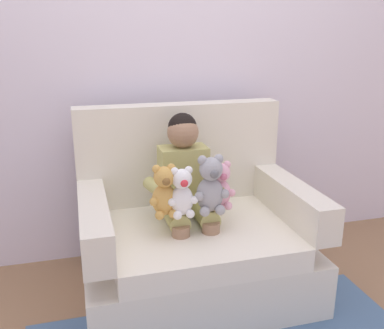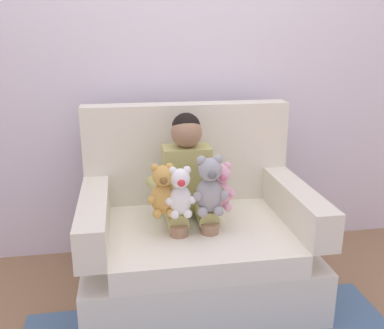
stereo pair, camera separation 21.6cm
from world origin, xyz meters
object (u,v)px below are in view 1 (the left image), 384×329
Objects in this scene: armchair at (193,237)px; seated_child at (186,183)px; plush_grey at (211,186)px; plush_pink at (220,186)px; plush_white at (182,193)px; plush_honey at (164,192)px.

armchair reaches higher than seated_child.
plush_pink is at bearing 52.43° from plush_grey.
plush_pink is at bearing -49.11° from armchair.
plush_honey is at bearing 148.23° from plush_white.
plush_grey is 0.15m from plush_white.
plush_honey is 0.30m from plush_pink.
plush_honey is (-0.15, -0.17, 0.02)m from seated_child.
plush_pink is (0.15, -0.14, 0.02)m from seated_child.
plush_grey is at bearing 0.79° from plush_honey.
seated_child is at bearing 51.95° from plush_honey.
armchair is at bearing 110.16° from plush_pink.
seated_child is 0.23m from plush_honey.
plush_pink is at bearing -3.42° from plush_white.
seated_child reaches higher than plush_grey.
plush_grey is at bearing -169.13° from plush_pink.
plush_grey is at bearing -68.64° from seated_child.
plush_white is at bearing -156.54° from plush_grey.
plush_grey is 1.20× the size of plush_pink.
plush_grey reaches higher than plush_pink.
armchair is at bearing 125.27° from plush_grey.
plush_white is (0.08, -0.02, -0.01)m from plush_honey.
plush_pink is (0.07, 0.04, -0.02)m from plush_grey.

